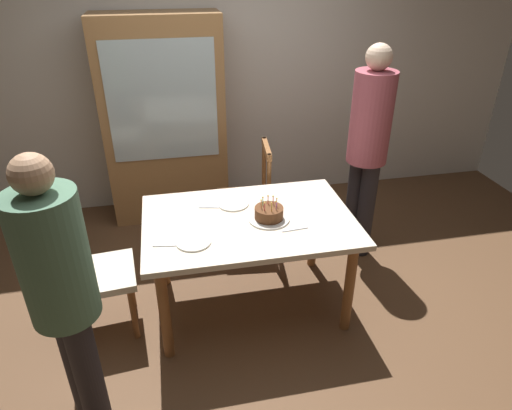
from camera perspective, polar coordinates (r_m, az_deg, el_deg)
ground at (r=3.49m, az=-0.82°, el=-12.31°), size 6.40×6.40×0.00m
back_wall at (r=4.57m, az=-5.53°, el=16.16°), size 6.40×0.10×2.60m
dining_table at (r=3.10m, az=-0.91°, el=-3.25°), size 1.42×0.96×0.75m
birthday_cake at (r=3.02m, az=1.65°, el=-1.16°), size 0.28×0.28×0.16m
plate_near_celebrant at (r=2.83m, az=-7.92°, el=-4.63°), size 0.22×0.22×0.01m
plate_far_side at (r=3.23m, az=-2.89°, el=0.16°), size 0.22×0.22×0.01m
fork_near_celebrant at (r=2.83m, az=-11.14°, el=-5.05°), size 0.18×0.05×0.01m
fork_far_side at (r=3.20m, az=-5.68°, el=-0.29°), size 0.18×0.05×0.01m
fork_near_guest at (r=2.94m, az=4.94°, el=-3.09°), size 0.18×0.03×0.01m
chair_spindle_back at (r=3.90m, az=-1.19°, el=0.71°), size 0.48×0.48×0.95m
chair_upholstered at (r=3.16m, az=-20.91°, el=-7.35°), size 0.48×0.48×0.95m
person_celebrant at (r=2.34m, az=-23.32°, el=-10.01°), size 0.32×0.32×1.62m
person_guest at (r=3.70m, az=14.01°, el=7.68°), size 0.32×0.32×1.77m
china_cabinet at (r=4.35m, az=-11.49°, el=10.31°), size 1.10×0.45×1.90m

